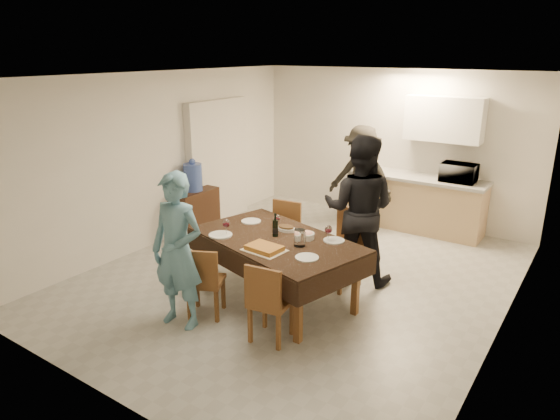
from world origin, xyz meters
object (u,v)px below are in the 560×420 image
(water_jug, at_px, (193,177))
(person_kitchen, at_px, (361,178))
(person_near, at_px, (178,251))
(person_far, at_px, (359,210))
(wine_bottle, at_px, (275,225))
(dining_table, at_px, (276,241))
(microwave, at_px, (459,173))
(water_pitcher, at_px, (300,238))
(savoury_tart, at_px, (264,248))
(console, at_px, (195,212))

(water_jug, xyz_separation_m, person_kitchen, (2.08, 1.80, -0.09))
(person_near, height_order, person_far, person_far)
(wine_bottle, height_order, person_kitchen, person_kitchen)
(dining_table, distance_m, wine_bottle, 0.19)
(water_jug, height_order, person_kitchen, person_kitchen)
(dining_table, bearing_deg, microwave, 86.31)
(water_pitcher, distance_m, person_near, 1.35)
(dining_table, height_order, savoury_tart, savoury_tart)
(dining_table, bearing_deg, person_kitchen, 111.04)
(water_jug, relative_size, person_far, 0.23)
(dining_table, relative_size, water_jug, 5.14)
(wine_bottle, bearing_deg, water_jug, 155.45)
(wine_bottle, height_order, person_far, person_far)
(console, relative_size, water_jug, 1.81)
(wine_bottle, bearing_deg, person_kitchen, 95.00)
(wine_bottle, relative_size, person_far, 0.15)
(person_near, xyz_separation_m, person_kitchen, (0.25, 3.97, 0.01))
(person_kitchen, bearing_deg, person_far, -65.52)
(water_pitcher, xyz_separation_m, savoury_tart, (-0.25, -0.33, -0.07))
(microwave, relative_size, person_far, 0.28)
(water_pitcher, bearing_deg, person_kitchen, 102.37)
(water_jug, distance_m, water_pitcher, 2.97)
(person_near, bearing_deg, person_kitchen, 78.70)
(console, height_order, water_jug, water_jug)
(wine_bottle, distance_m, person_far, 1.17)
(wine_bottle, relative_size, water_pitcher, 1.47)
(water_pitcher, distance_m, person_far, 1.12)
(console, relative_size, person_far, 0.41)
(dining_table, height_order, microwave, microwave)
(wine_bottle, distance_m, person_near, 1.21)
(person_near, bearing_deg, person_far, 54.64)
(wine_bottle, height_order, water_pitcher, wine_bottle)
(wine_bottle, height_order, savoury_tart, wine_bottle)
(dining_table, xyz_separation_m, person_far, (0.55, 1.05, 0.21))
(dining_table, xyz_separation_m, microwave, (1.15, 3.37, 0.31))
(wine_bottle, bearing_deg, console, 155.45)
(person_kitchen, bearing_deg, dining_table, -84.11)
(person_near, bearing_deg, wine_bottle, 57.84)
(savoury_tart, bearing_deg, person_far, 72.53)
(microwave, xyz_separation_m, person_far, (-0.60, -2.32, -0.10))
(water_jug, bearing_deg, wine_bottle, -24.55)
(water_jug, distance_m, person_near, 2.84)
(console, relative_size, person_kitchen, 0.46)
(console, height_order, person_far, person_far)
(microwave, relative_size, person_kitchen, 0.31)
(dining_table, relative_size, wine_bottle, 7.94)
(console, xyz_separation_m, wine_bottle, (2.33, -1.06, 0.56))
(dining_table, height_order, water_pitcher, water_pitcher)
(wine_bottle, bearing_deg, dining_table, -45.00)
(microwave, relative_size, person_near, 0.31)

